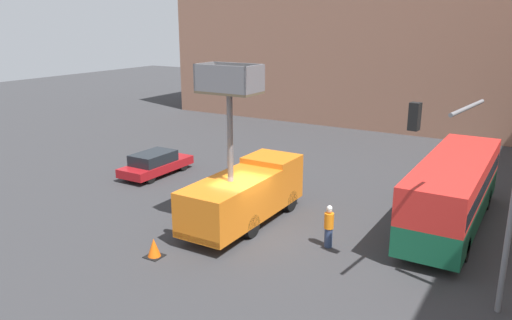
{
  "coord_description": "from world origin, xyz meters",
  "views": [
    {
      "loc": [
        10.35,
        -16.69,
        8.76
      ],
      "look_at": [
        -0.74,
        1.79,
        2.72
      ],
      "focal_mm": 35.0,
      "sensor_mm": 36.0,
      "label": 1
    }
  ],
  "objects_px": {
    "parked_car_curbside": "(155,163)",
    "city_bus": "(454,188)",
    "road_worker_near_truck": "(178,216)",
    "traffic_cone_near_truck": "(154,248)",
    "traffic_light_pole": "(477,170)",
    "road_worker_directing": "(329,226)",
    "utility_truck": "(245,190)"
  },
  "relations": [
    {
      "from": "road_worker_near_truck",
      "to": "road_worker_directing",
      "type": "height_order",
      "value": "road_worker_near_truck"
    },
    {
      "from": "road_worker_near_truck",
      "to": "traffic_cone_near_truck",
      "type": "bearing_deg",
      "value": -166.35
    },
    {
      "from": "utility_truck",
      "to": "road_worker_near_truck",
      "type": "distance_m",
      "value": 3.2
    },
    {
      "from": "road_worker_directing",
      "to": "parked_car_curbside",
      "type": "height_order",
      "value": "road_worker_directing"
    },
    {
      "from": "city_bus",
      "to": "road_worker_directing",
      "type": "distance_m",
      "value": 6.05
    },
    {
      "from": "traffic_cone_near_truck",
      "to": "road_worker_directing",
      "type": "bearing_deg",
      "value": 38.34
    },
    {
      "from": "utility_truck",
      "to": "parked_car_curbside",
      "type": "bearing_deg",
      "value": 157.71
    },
    {
      "from": "utility_truck",
      "to": "traffic_cone_near_truck",
      "type": "relative_size",
      "value": 9.49
    },
    {
      "from": "road_worker_near_truck",
      "to": "traffic_cone_near_truck",
      "type": "xyz_separation_m",
      "value": [
        0.33,
        -1.86,
        -0.62
      ]
    },
    {
      "from": "city_bus",
      "to": "road_worker_near_truck",
      "type": "relative_size",
      "value": 5.25
    },
    {
      "from": "utility_truck",
      "to": "parked_car_curbside",
      "type": "xyz_separation_m",
      "value": [
        -8.38,
        3.43,
        -0.84
      ]
    },
    {
      "from": "traffic_light_pole",
      "to": "road_worker_near_truck",
      "type": "xyz_separation_m",
      "value": [
        -11.0,
        -0.98,
        -3.42
      ]
    },
    {
      "from": "road_worker_directing",
      "to": "traffic_cone_near_truck",
      "type": "bearing_deg",
      "value": 107.76
    },
    {
      "from": "city_bus",
      "to": "parked_car_curbside",
      "type": "xyz_separation_m",
      "value": [
        -16.3,
        -0.85,
        -1.1
      ]
    },
    {
      "from": "road_worker_directing",
      "to": "parked_car_curbside",
      "type": "relative_size",
      "value": 0.38
    },
    {
      "from": "city_bus",
      "to": "traffic_cone_near_truck",
      "type": "relative_size",
      "value": 13.47
    },
    {
      "from": "traffic_cone_near_truck",
      "to": "parked_car_curbside",
      "type": "height_order",
      "value": "parked_car_curbside"
    },
    {
      "from": "city_bus",
      "to": "traffic_light_pole",
      "type": "height_order",
      "value": "traffic_light_pole"
    },
    {
      "from": "parked_car_curbside",
      "to": "city_bus",
      "type": "bearing_deg",
      "value": 2.99
    },
    {
      "from": "city_bus",
      "to": "road_worker_directing",
      "type": "bearing_deg",
      "value": 127.47
    },
    {
      "from": "city_bus",
      "to": "traffic_light_pole",
      "type": "bearing_deg",
      "value": -179.25
    },
    {
      "from": "road_worker_directing",
      "to": "city_bus",
      "type": "bearing_deg",
      "value": -59.94
    },
    {
      "from": "utility_truck",
      "to": "road_worker_near_truck",
      "type": "xyz_separation_m",
      "value": [
        -1.58,
        -2.73,
        -0.58
      ]
    },
    {
      "from": "city_bus",
      "to": "road_worker_near_truck",
      "type": "xyz_separation_m",
      "value": [
        -9.5,
        -7.01,
        -0.83
      ]
    },
    {
      "from": "road_worker_directing",
      "to": "traffic_light_pole",
      "type": "bearing_deg",
      "value": -125.62
    },
    {
      "from": "road_worker_near_truck",
      "to": "traffic_cone_near_truck",
      "type": "relative_size",
      "value": 2.57
    },
    {
      "from": "utility_truck",
      "to": "road_worker_directing",
      "type": "bearing_deg",
      "value": -4.6
    },
    {
      "from": "city_bus",
      "to": "traffic_cone_near_truck",
      "type": "height_order",
      "value": "city_bus"
    },
    {
      "from": "road_worker_directing",
      "to": "road_worker_near_truck",
      "type": "bearing_deg",
      "value": 92.18
    },
    {
      "from": "traffic_light_pole",
      "to": "road_worker_directing",
      "type": "xyz_separation_m",
      "value": [
        -5.28,
        1.42,
        -3.52
      ]
    },
    {
      "from": "road_worker_near_truck",
      "to": "parked_car_curbside",
      "type": "relative_size",
      "value": 0.41
    },
    {
      "from": "traffic_cone_near_truck",
      "to": "parked_car_curbside",
      "type": "bearing_deg",
      "value": 131.62
    }
  ]
}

